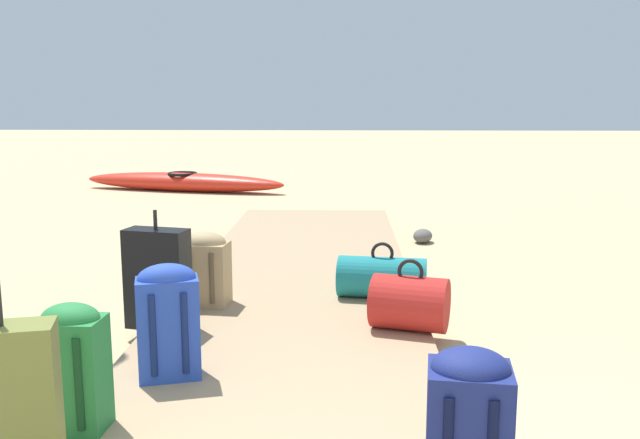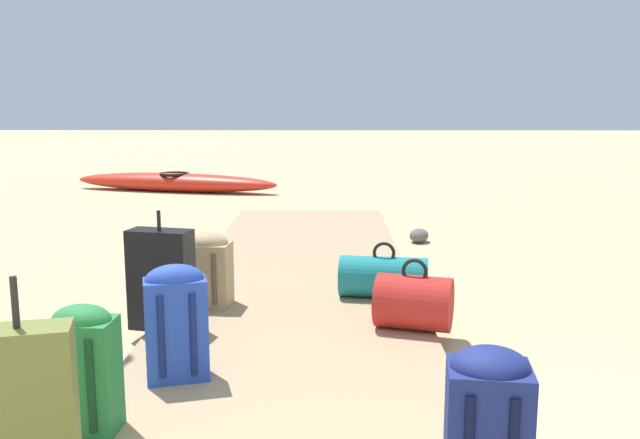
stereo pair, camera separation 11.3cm
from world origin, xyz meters
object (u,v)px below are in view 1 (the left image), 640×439
Objects in this scene: suitcase_black at (158,279)px; backpack_tan at (205,266)px; backpack_navy at (468,430)px; kayak at (183,182)px; duffel_bag_teal at (382,277)px; suitcase_olive at (8,417)px; backpack_green at (73,364)px; duffel_bag_red at (410,303)px; backpack_blue at (168,319)px.

backpack_tan is at bearing 67.98° from suitcase_black.
backpack_navy is at bearing -50.75° from suitcase_black.
backpack_tan is at bearing -75.53° from kayak.
suitcase_black is 1.12× the size of duffel_bag_teal.
backpack_navy is at bearing -60.35° from backpack_tan.
suitcase_olive is 3.01m from duffel_bag_teal.
backpack_tan is (-1.24, -0.21, 0.12)m from duffel_bag_teal.
duffel_bag_teal is 2.53m from backpack_green.
suitcase_olive is at bearing -90.15° from suitcase_black.
backpack_navy reaches higher than backpack_green.
backpack_tan is (-1.38, 0.48, 0.10)m from duffel_bag_red.
backpack_navy is 2.50m from suitcase_black.
suitcase_black is 0.21× the size of kayak.
duffel_bag_red is (1.58, 1.94, -0.16)m from suitcase_olive.
backpack_navy is 1.59m from suitcase_olive.
backpack_blue is 1.12× the size of duffel_bag_red.
suitcase_black is at bearing -179.65° from duffel_bag_red.
suitcase_olive reaches higher than kayak.
backpack_blue is 1.54m from duffel_bag_red.
backpack_green is at bearing -89.99° from suitcase_black.
backpack_blue is 1.29m from backpack_tan.
backpack_navy reaches higher than duffel_bag_red.
duffel_bag_teal is (1.45, 2.63, -0.18)m from suitcase_olive.
backpack_green is at bearing 160.08° from backpack_navy.
suitcase_olive is (-1.59, 0.01, 0.02)m from backpack_navy.
backpack_navy is 1.75m from backpack_blue.
kayak is (-2.95, 6.41, -0.08)m from duffel_bag_teal.
kayak is (-3.09, 7.10, -0.10)m from duffel_bag_red.
duffel_bag_teal is at bearing 9.65° from backpack_tan.
backpack_navy is 1.00× the size of backpack_blue.
backpack_tan is 0.15× the size of kayak.
suitcase_olive reaches higher than backpack_green.
backpack_tan reaches higher than kayak.
duffel_bag_red reaches higher than duffel_bag_teal.
duffel_bag_red is at bearing 31.40° from backpack_blue.
backpack_green is (-0.20, -1.86, 0.03)m from backpack_tan.
backpack_tan is (0.20, 2.42, -0.06)m from suitcase_olive.
backpack_navy is 0.72× the size of suitcase_olive.
backpack_blue is 1.16× the size of backpack_tan.
backpack_green is at bearing -138.91° from duffel_bag_red.
suitcase_olive is 1.26× the size of duffel_bag_teal.
duffel_bag_red is at bearing -66.51° from kayak.
backpack_blue is (0.27, 1.14, -0.02)m from suitcase_olive.
duffel_bag_red is at bearing 41.09° from backpack_green.
suitcase_olive is 1.55× the size of duffel_bag_red.
backpack_blue is at bearing -128.19° from duffel_bag_teal.
backpack_green is (-1.58, -1.38, 0.13)m from duffel_bag_red.
backpack_tan is at bearing -170.35° from duffel_bag_teal.
backpack_green is (-0.27, -0.58, -0.02)m from backpack_blue.
suitcase_olive is 9.17m from kayak.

